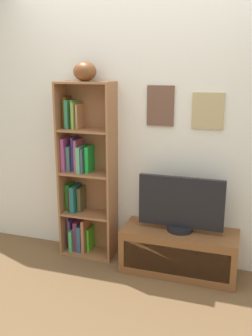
# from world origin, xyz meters

# --- Properties ---
(ground) EXTENTS (5.20, 5.20, 0.04)m
(ground) POSITION_xyz_m (0.00, 0.00, -0.02)
(ground) COLOR brown
(back_wall) EXTENTS (4.80, 0.08, 2.41)m
(back_wall) POSITION_xyz_m (0.00, 1.13, 1.20)
(back_wall) COLOR white
(back_wall) RESTS_ON ground
(bookshelf) EXTENTS (0.52, 0.26, 1.66)m
(bookshelf) POSITION_xyz_m (-0.56, 1.00, 0.77)
(bookshelf) COLOR #996540
(bookshelf) RESTS_ON ground
(football) EXTENTS (0.31, 0.28, 0.17)m
(football) POSITION_xyz_m (-0.50, 0.97, 1.75)
(football) COLOR brown
(football) RESTS_ON bookshelf
(tv_stand) EXTENTS (1.01, 0.40, 0.40)m
(tv_stand) POSITION_xyz_m (0.40, 0.90, 0.20)
(tv_stand) COLOR brown
(tv_stand) RESTS_ON ground
(television) EXTENTS (0.74, 0.22, 0.49)m
(television) POSITION_xyz_m (0.40, 0.90, 0.64)
(television) COLOR black
(television) RESTS_ON tv_stand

